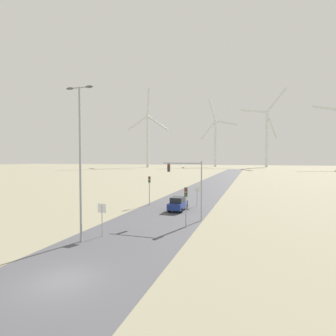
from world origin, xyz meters
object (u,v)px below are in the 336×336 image
Objects in this scene: stop_sign_far at (197,192)px; traffic_light_mast_overhead at (188,178)px; streetlamp at (80,149)px; traffic_light_post_near_left at (149,184)px; wind_turbine_center at (267,133)px; wind_turbine_left at (215,138)px; traffic_light_post_near_right at (186,198)px; stop_sign_near at (102,214)px; wind_turbine_far_left at (148,135)px; car_approaching at (178,204)px.

traffic_light_mast_overhead is at bearing -85.20° from stop_sign_far.
streetlamp is 1.92× the size of traffic_light_mast_overhead.
wind_turbine_center reaches higher than traffic_light_post_near_left.
wind_turbine_left reaches higher than traffic_light_mast_overhead.
traffic_light_post_near_right is 3.79m from traffic_light_mast_overhead.
traffic_light_post_near_left is 205.02m from wind_turbine_left.
traffic_light_mast_overhead is (6.66, 10.33, -2.97)m from streetlamp.
traffic_light_mast_overhead is (7.60, -7.24, 1.56)m from traffic_light_post_near_left.
stop_sign_near is 10.66m from traffic_light_mast_overhead.
traffic_light_post_near_left is at bearing 93.06° from streetlamp.
traffic_light_mast_overhead reaches higher than traffic_light_post_near_left.
stop_sign_far is 204.56m from wind_turbine_left.
traffic_light_mast_overhead is 0.11× the size of wind_turbine_left.
streetlamp is 12.64m from traffic_light_mast_overhead.
stop_sign_far is 185.15m from wind_turbine_far_left.
traffic_light_post_near_left is 1.04× the size of car_approaching.
wind_turbine_far_left reaches higher than traffic_light_mast_overhead.
stop_sign_near is 17.83m from stop_sign_far.
streetlamp is 4.38× the size of stop_sign_near.
streetlamp is 18.17m from traffic_light_post_near_left.
wind_turbine_left is (-22.11, 205.65, 25.21)m from car_approaching.
stop_sign_near is at bearing -106.44° from stop_sign_far.
traffic_light_post_near_left is at bearing 96.62° from stop_sign_near.
car_approaching is at bearing -95.90° from wind_turbine_center.
wind_turbine_left is at bearing 96.68° from traffic_light_mast_overhead.
stop_sign_near is 0.73× the size of traffic_light_post_near_right.
wind_turbine_center reaches higher than traffic_light_mast_overhead.
wind_turbine_left is (-17.02, 203.01, 23.00)m from traffic_light_post_near_left.
wind_turbine_center reaches higher than streetlamp.
traffic_light_mast_overhead is (5.76, 8.57, 2.65)m from stop_sign_near.
stop_sign_far reaches higher than car_approaching.
stop_sign_far is 206.54m from wind_turbine_center.
car_approaching is at bearing 118.56° from traffic_light_mast_overhead.
streetlamp is 3.10× the size of car_approaching.
streetlamp is at bearing -122.80° from traffic_light_mast_overhead.
traffic_light_post_near_right is 0.98× the size of car_approaching.
wind_turbine_far_left reaches higher than traffic_light_post_near_left.
car_approaching is at bearing 74.47° from streetlamp.
wind_turbine_far_left reaches higher than stop_sign_near.
stop_sign_near is 15.95m from traffic_light_post_near_left.
traffic_light_mast_overhead is at bearing -83.32° from wind_turbine_left.
stop_sign_near is at bearing -123.94° from traffic_light_mast_overhead.
car_approaching is (-2.51, 4.61, -3.77)m from traffic_light_mast_overhead.
wind_turbine_left is at bearing 96.72° from traffic_light_post_near_right.
wind_turbine_center is at bearing 84.48° from stop_sign_far.
traffic_light_post_near_left is at bearing -85.21° from wind_turbine_left.
wind_turbine_far_left is (-76.97, 178.92, 24.34)m from traffic_light_post_near_right.
car_approaching is (-1.79, -3.93, -1.10)m from stop_sign_far.
stop_sign_near is 223.93m from wind_turbine_center.
traffic_light_post_near_right is at bearing -80.76° from traffic_light_mast_overhead.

